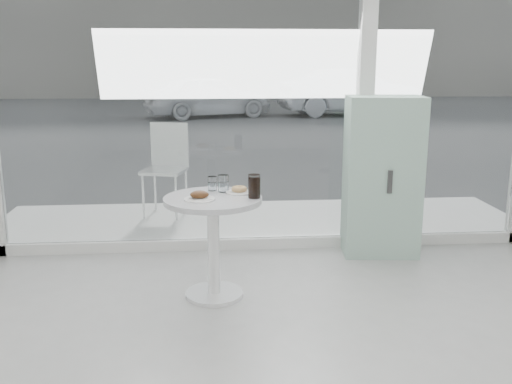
{
  "coord_description": "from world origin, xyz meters",
  "views": [
    {
      "loc": [
        -0.51,
        -2.14,
        1.76
      ],
      "look_at": [
        -0.2,
        1.7,
        0.85
      ],
      "focal_mm": 40.0,
      "sensor_mm": 36.0,
      "label": 1
    }
  ],
  "objects": [
    {
      "name": "patio_deck",
      "position": [
        0.0,
        3.8,
        0.03
      ],
      "size": [
        5.6,
        1.6,
        0.05
      ],
      "primitive_type": "cube",
      "color": "white",
      "rests_on": "ground"
    },
    {
      "name": "main_table",
      "position": [
        -0.5,
        1.9,
        0.55
      ],
      "size": [
        0.72,
        0.72,
        0.77
      ],
      "color": "white",
      "rests_on": "ground"
    },
    {
      "name": "car_white",
      "position": [
        -0.55,
        15.34,
        0.64
      ],
      "size": [
        4.04,
        2.61,
        1.28
      ],
      "primitive_type": "imported",
      "rotation": [
        0.0,
        0.0,
        1.89
      ],
      "color": "white",
      "rests_on": "street"
    },
    {
      "name": "plate_donut",
      "position": [
        -0.3,
        2.01,
        0.79
      ],
      "size": [
        0.2,
        0.2,
        0.05
      ],
      "color": "white",
      "rests_on": "main_table"
    },
    {
      "name": "far_building",
      "position": [
        0.0,
        25.0,
        4.0
      ],
      "size": [
        40.0,
        2.0,
        8.0
      ],
      "primitive_type": "cube",
      "color": "#9B9487",
      "rests_on": "ground"
    },
    {
      "name": "car_silver",
      "position": [
        3.89,
        15.59,
        0.72
      ],
      "size": [
        4.47,
        1.9,
        1.43
      ],
      "primitive_type": "imported",
      "rotation": [
        0.0,
        0.0,
        1.66
      ],
      "color": "#B0B2B8",
      "rests_on": "street"
    },
    {
      "name": "water_tumbler_a",
      "position": [
        -0.5,
        2.12,
        0.82
      ],
      "size": [
        0.07,
        0.07,
        0.11
      ],
      "color": "white",
      "rests_on": "main_table"
    },
    {
      "name": "plate_fritter",
      "position": [
        -0.59,
        1.82,
        0.8
      ],
      "size": [
        0.22,
        0.22,
        0.07
      ],
      "color": "white",
      "rests_on": "main_table"
    },
    {
      "name": "cola_glass",
      "position": [
        -0.2,
        1.85,
        0.85
      ],
      "size": [
        0.09,
        0.09,
        0.17
      ],
      "color": "white",
      "rests_on": "main_table"
    },
    {
      "name": "water_tumbler_b",
      "position": [
        -0.42,
        2.06,
        0.83
      ],
      "size": [
        0.08,
        0.08,
        0.13
      ],
      "color": "white",
      "rests_on": "main_table"
    },
    {
      "name": "street",
      "position": [
        0.0,
        16.0,
        -0.0
      ],
      "size": [
        40.0,
        24.0,
        0.0
      ],
      "primitive_type": "cube",
      "color": "#3B3B3B",
      "rests_on": "ground"
    },
    {
      "name": "patio_chair",
      "position": [
        -1.0,
        4.14,
        0.62
      ],
      "size": [
        0.53,
        0.53,
        1.01
      ],
      "rotation": [
        0.0,
        0.0,
        -0.26
      ],
      "color": "white",
      "rests_on": "patio_deck"
    },
    {
      "name": "mint_cabinet",
      "position": [
        1.03,
        2.78,
        0.72
      ],
      "size": [
        0.7,
        0.5,
        1.43
      ],
      "rotation": [
        0.0,
        0.0,
        -0.1
      ],
      "color": "#A2CFBC",
      "rests_on": "ground"
    },
    {
      "name": "storefront",
      "position": [
        0.07,
        3.0,
        1.71
      ],
      "size": [
        5.0,
        0.14,
        3.0
      ],
      "color": "white",
      "rests_on": "ground"
    },
    {
      "name": "room_shell",
      "position": [
        0.0,
        -0.56,
        1.91
      ],
      "size": [
        6.0,
        6.0,
        6.0
      ],
      "color": "white",
      "rests_on": "ground"
    }
  ]
}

